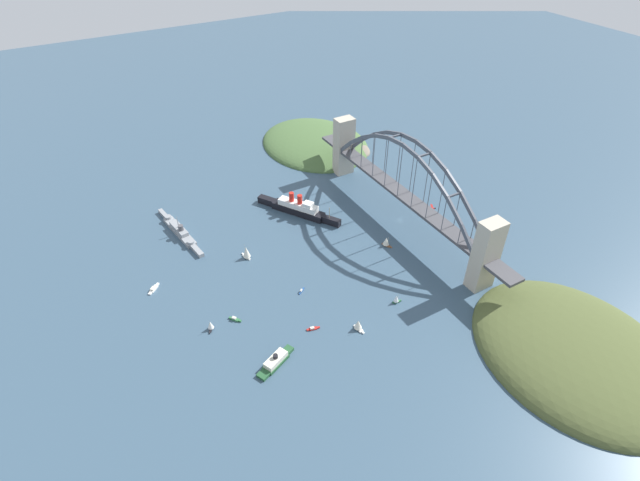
{
  "coord_description": "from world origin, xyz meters",
  "views": [
    {
      "loc": [
        -267.07,
        231.41,
        248.78
      ],
      "look_at": [
        0.0,
        79.98,
        8.0
      ],
      "focal_mm": 27.57,
      "sensor_mm": 36.0,
      "label": 1
    }
  ],
  "objects_px": {
    "small_boat_2": "(313,328)",
    "small_boat_3": "(396,299)",
    "ocean_liner": "(298,208)",
    "harbor_ferry_steamer": "(276,361)",
    "harbor_arch_bridge": "(404,191)",
    "naval_cruiser": "(180,231)",
    "small_boat_0": "(235,319)",
    "small_boat_1": "(302,291)",
    "small_boat_7": "(211,325)",
    "small_boat_6": "(386,241)",
    "small_boat_4": "(246,252)",
    "seaplane_taxiing_near_bridge": "(431,209)",
    "small_boat_5": "(358,325)",
    "small_boat_8": "(154,289)"
  },
  "relations": [
    {
      "from": "small_boat_5",
      "to": "small_boat_8",
      "type": "bearing_deg",
      "value": 46.0
    },
    {
      "from": "small_boat_2",
      "to": "small_boat_3",
      "type": "height_order",
      "value": "small_boat_3"
    },
    {
      "from": "naval_cruiser",
      "to": "small_boat_6",
      "type": "height_order",
      "value": "naval_cruiser"
    },
    {
      "from": "small_boat_2",
      "to": "small_boat_3",
      "type": "bearing_deg",
      "value": -96.46
    },
    {
      "from": "small_boat_2",
      "to": "small_boat_8",
      "type": "height_order",
      "value": "small_boat_8"
    },
    {
      "from": "small_boat_3",
      "to": "small_boat_4",
      "type": "relative_size",
      "value": 0.63
    },
    {
      "from": "small_boat_1",
      "to": "small_boat_3",
      "type": "distance_m",
      "value": 68.12
    },
    {
      "from": "ocean_liner",
      "to": "naval_cruiser",
      "type": "relative_size",
      "value": 0.92
    },
    {
      "from": "harbor_arch_bridge",
      "to": "small_boat_6",
      "type": "relative_size",
      "value": 27.59
    },
    {
      "from": "naval_cruiser",
      "to": "small_boat_1",
      "type": "xyz_separation_m",
      "value": [
        -111.15,
        -55.83,
        -2.02
      ]
    },
    {
      "from": "small_boat_0",
      "to": "small_boat_5",
      "type": "distance_m",
      "value": 83.74
    },
    {
      "from": "harbor_arch_bridge",
      "to": "naval_cruiser",
      "type": "distance_m",
      "value": 189.4
    },
    {
      "from": "harbor_ferry_steamer",
      "to": "small_boat_4",
      "type": "height_order",
      "value": "small_boat_4"
    },
    {
      "from": "harbor_ferry_steamer",
      "to": "small_boat_0",
      "type": "distance_m",
      "value": 47.5
    },
    {
      "from": "small_boat_8",
      "to": "small_boat_3",
      "type": "bearing_deg",
      "value": -123.8
    },
    {
      "from": "small_boat_4",
      "to": "small_boat_5",
      "type": "distance_m",
      "value": 110.94
    },
    {
      "from": "ocean_liner",
      "to": "small_boat_0",
      "type": "bearing_deg",
      "value": 133.53
    },
    {
      "from": "small_boat_0",
      "to": "naval_cruiser",
      "type": "bearing_deg",
      "value": 1.72
    },
    {
      "from": "ocean_liner",
      "to": "small_boat_8",
      "type": "relative_size",
      "value": 7.07
    },
    {
      "from": "small_boat_5",
      "to": "small_boat_7",
      "type": "relative_size",
      "value": 1.2
    },
    {
      "from": "small_boat_8",
      "to": "small_boat_2",
      "type": "bearing_deg",
      "value": -137.62
    },
    {
      "from": "small_boat_6",
      "to": "small_boat_7",
      "type": "xyz_separation_m",
      "value": [
        -15.6,
        153.72,
        -0.34
      ]
    },
    {
      "from": "naval_cruiser",
      "to": "small_boat_4",
      "type": "distance_m",
      "value": 67.04
    },
    {
      "from": "small_boat_3",
      "to": "small_boat_8",
      "type": "distance_m",
      "value": 175.49
    },
    {
      "from": "small_boat_4",
      "to": "small_boat_0",
      "type": "bearing_deg",
      "value": 149.97
    },
    {
      "from": "naval_cruiser",
      "to": "harbor_ferry_steamer",
      "type": "xyz_separation_m",
      "value": [
        -159.98,
        -11.92,
        -0.35
      ]
    },
    {
      "from": "ocean_liner",
      "to": "small_boat_4",
      "type": "relative_size",
      "value": 5.93
    },
    {
      "from": "seaplane_taxiing_near_bridge",
      "to": "small_boat_1",
      "type": "bearing_deg",
      "value": 103.0
    },
    {
      "from": "small_boat_4",
      "to": "small_boat_7",
      "type": "xyz_separation_m",
      "value": [
        -56.87,
        49.76,
        -1.82
      ]
    },
    {
      "from": "naval_cruiser",
      "to": "small_boat_0",
      "type": "distance_m",
      "value": 113.34
    },
    {
      "from": "harbor_arch_bridge",
      "to": "seaplane_taxiing_near_bridge",
      "type": "distance_m",
      "value": 42.62
    },
    {
      "from": "seaplane_taxiing_near_bridge",
      "to": "small_boat_7",
      "type": "xyz_separation_m",
      "value": [
        -36.25,
        217.64,
        1.75
      ]
    },
    {
      "from": "harbor_arch_bridge",
      "to": "small_boat_1",
      "type": "xyz_separation_m",
      "value": [
        -36.73,
        116.22,
        -29.14
      ]
    },
    {
      "from": "small_boat_2",
      "to": "harbor_arch_bridge",
      "type": "bearing_deg",
      "value": -60.26
    },
    {
      "from": "small_boat_6",
      "to": "small_boat_7",
      "type": "distance_m",
      "value": 154.51
    },
    {
      "from": "harbor_arch_bridge",
      "to": "harbor_ferry_steamer",
      "type": "relative_size",
      "value": 8.45
    },
    {
      "from": "seaplane_taxiing_near_bridge",
      "to": "small_boat_8",
      "type": "xyz_separation_m",
      "value": [
        20.66,
        241.22,
        -1.27
      ]
    },
    {
      "from": "seaplane_taxiing_near_bridge",
      "to": "small_boat_3",
      "type": "relative_size",
      "value": 1.36
    },
    {
      "from": "seaplane_taxiing_near_bridge",
      "to": "small_boat_5",
      "type": "xyz_separation_m",
      "value": [
        -84.47,
        132.34,
        2.05
      ]
    },
    {
      "from": "small_boat_3",
      "to": "small_boat_5",
      "type": "distance_m",
      "value": 37.69
    },
    {
      "from": "small_boat_3",
      "to": "small_boat_1",
      "type": "bearing_deg",
      "value": 51.16
    },
    {
      "from": "seaplane_taxiing_near_bridge",
      "to": "small_boat_1",
      "type": "distance_m",
      "value": 152.33
    },
    {
      "from": "small_boat_5",
      "to": "small_boat_6",
      "type": "distance_m",
      "value": 93.56
    },
    {
      "from": "harbor_arch_bridge",
      "to": "small_boat_6",
      "type": "height_order",
      "value": "harbor_arch_bridge"
    },
    {
      "from": "small_boat_6",
      "to": "small_boat_7",
      "type": "bearing_deg",
      "value": 95.79
    },
    {
      "from": "small_boat_7",
      "to": "small_boat_1",
      "type": "bearing_deg",
      "value": -88.36
    },
    {
      "from": "naval_cruiser",
      "to": "small_boat_7",
      "type": "height_order",
      "value": "naval_cruiser"
    },
    {
      "from": "small_boat_1",
      "to": "small_boat_7",
      "type": "distance_m",
      "value": 69.32
    },
    {
      "from": "small_boat_2",
      "to": "small_boat_0",
      "type": "bearing_deg",
      "value": 51.64
    },
    {
      "from": "ocean_liner",
      "to": "harbor_ferry_steamer",
      "type": "height_order",
      "value": "ocean_liner"
    }
  ]
}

